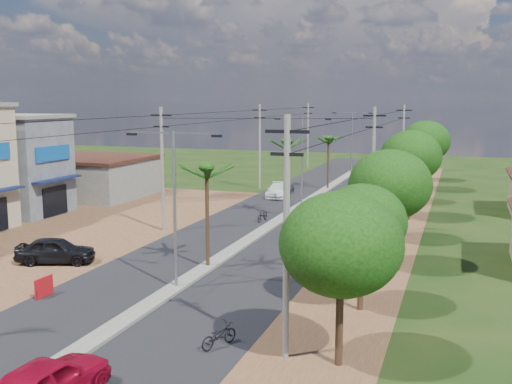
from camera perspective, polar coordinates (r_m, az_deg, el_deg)
ground at (r=30.98m, az=-7.60°, el=-9.16°), size 160.00×160.00×0.00m
road at (r=44.42m, az=1.08°, el=-3.53°), size 12.00×110.00×0.04m
median at (r=47.21m, az=2.20°, el=-2.71°), size 1.00×90.00×0.18m
dirt_lot_west at (r=45.48m, az=-20.14°, el=-3.79°), size 18.00×46.00×0.04m
dirt_shoulder_east at (r=42.65m, az=12.04°, el=-4.26°), size 5.00×90.00×0.03m
shophouse_grey at (r=53.84m, az=-22.14°, el=2.45°), size 9.00×6.40×8.30m
low_shed at (r=61.36m, az=-15.21°, el=1.43°), size 10.40×10.40×3.95m
tree_east_a at (r=21.26m, az=8.11°, el=-4.96°), size 4.40×4.40×6.37m
tree_east_b at (r=27.15m, az=10.09°, el=-2.81°), size 4.00×4.00×5.83m
tree_east_c at (r=33.82m, az=12.65°, el=0.69°), size 4.60×4.60×6.83m
tree_east_d at (r=40.82m, az=13.31°, el=1.29°), size 4.20×4.20×6.13m
tree_east_e at (r=48.65m, az=14.54°, el=3.31°), size 4.80×4.80×7.14m
tree_east_f at (r=56.73m, az=14.74°, el=2.83°), size 3.80×3.80×5.52m
tree_east_g at (r=64.54m, az=15.86°, el=4.68°), size 5.00×5.00×7.38m
tree_east_h at (r=72.57m, az=15.97°, el=4.62°), size 4.40×4.40×6.52m
palm_median_near at (r=33.34m, az=-4.72°, el=1.92°), size 2.00×2.00×6.15m
palm_median_mid at (r=48.31m, az=2.93°, el=4.51°), size 2.00×2.00×6.55m
palm_median_far at (r=63.85m, az=6.92°, el=4.93°), size 2.00×2.00×5.85m
streetlight_near at (r=29.86m, az=-7.78°, el=-0.39°), size 5.10×0.18×8.00m
streetlight_mid at (r=53.21m, az=4.41°, el=3.69°), size 5.10×0.18×8.00m
streetlight_far at (r=77.60m, az=9.10°, el=5.21°), size 5.10×0.18×8.00m
utility_pole_w_b at (r=43.62m, az=-8.92°, el=2.44°), size 1.60×0.24×9.00m
utility_pole_w_c at (r=63.81m, az=0.35°, el=4.54°), size 1.60×0.24×9.00m
utility_pole_w_d at (r=83.94m, az=4.96°, el=5.53°), size 1.60×0.24×9.00m
utility_pole_e_a at (r=21.65m, az=2.91°, el=-3.91°), size 1.60×0.24×9.00m
utility_pole_e_b at (r=42.96m, az=11.08°, el=2.29°), size 1.60×0.24×9.00m
utility_pole_e_c at (r=64.74m, az=13.81°, el=4.34°), size 1.60×0.24×9.00m
car_red_near at (r=20.55m, az=-19.31°, el=-16.82°), size 2.19×4.80×1.60m
car_silver_mid at (r=41.57m, az=7.02°, el=-3.36°), size 3.23×5.15×1.60m
car_white_far at (r=58.64m, az=2.03°, el=0.11°), size 2.41×4.68×1.30m
car_parked_dark at (r=37.01m, az=-18.54°, el=-5.33°), size 4.85×3.20×1.53m
moto_rider_east at (r=23.82m, az=-3.56°, el=-13.55°), size 1.30×1.86×0.93m
moto_rider_west_a at (r=47.03m, az=0.63°, el=-2.25°), size 0.77×1.92×0.99m
moto_rider_west_b at (r=60.87m, az=3.45°, el=0.26°), size 0.48×1.62×0.97m
roadside_sign at (r=31.12m, az=-19.54°, el=-8.55°), size 0.15×1.22×1.01m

